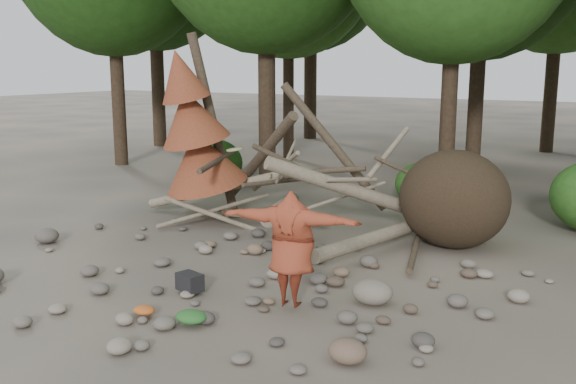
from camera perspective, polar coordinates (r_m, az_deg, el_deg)
The scene contains 12 objects.
ground at distance 10.74m, azimuth -5.90°, elevation -8.51°, with size 120.00×120.00×0.00m, color #514C44.
deadfall_pile at distance 13.28m, azimuth 12.05°, elevation -0.58°, with size 8.55×5.24×3.30m.
dead_conifer at distance 14.76m, azimuth -8.24°, elevation 5.29°, with size 2.06×2.16×4.35m.
bush_left at distance 19.39m, azimuth -6.71°, elevation 2.60°, with size 1.80×1.80×1.44m, color #1E4713.
bush_mid at distance 17.06m, azimuth 11.83°, elevation 0.70°, with size 1.40×1.40×1.12m, color #285A1A.
frisbee_thrower at distance 9.49m, azimuth 0.30°, elevation -5.05°, with size 2.44×0.91×2.28m.
backpack at distance 10.52m, azimuth -8.72°, elevation -8.21°, with size 0.42×0.28×0.28m, color black.
cloth_green at distance 9.31m, azimuth -8.59°, elevation -11.19°, with size 0.47×0.39×0.18m, color #296528.
cloth_orange at distance 9.74m, azimuth -12.66°, elevation -10.48°, with size 0.33×0.27×0.12m, color #C25821.
boulder_front_right at distance 8.19m, azimuth 5.31°, elevation -13.90°, with size 0.50×0.45×0.30m, color brown.
boulder_mid_right at distance 10.05m, azimuth 7.50°, elevation -8.79°, with size 0.64×0.58×0.38m, color gray.
boulder_mid_left at distance 14.15m, azimuth -20.66°, elevation -3.65°, with size 0.52×0.47×0.31m, color #5A534C.
Camera 1 is at (5.96, -8.16, 3.63)m, focal length 40.00 mm.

